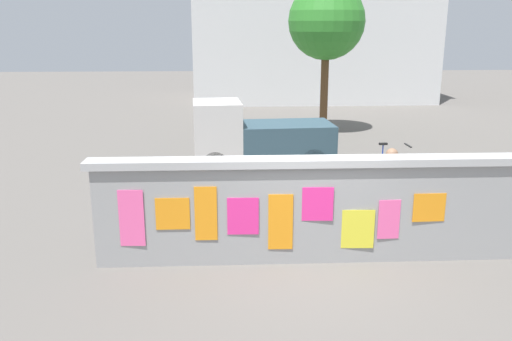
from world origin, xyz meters
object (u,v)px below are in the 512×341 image
Objects in this scene: motorcycle at (370,182)px; bicycle_near at (275,204)px; tree_roadside at (326,22)px; auto_rickshaw_truck at (255,137)px; bicycle_far at (388,166)px; person_walking at (390,183)px.

bicycle_near is (-2.15, -1.03, -0.10)m from motorcycle.
tree_roadside is at bearing 87.50° from motorcycle.
auto_rickshaw_truck reaches higher than motorcycle.
bicycle_far is 1.06× the size of person_walking.
tree_roadside is at bearing 74.57° from bicycle_near.
person_walking is (-0.13, -1.79, 0.52)m from motorcycle.
person_walking is (2.01, -0.76, 0.62)m from bicycle_near.
person_walking reaches higher than bicycle_near.
tree_roadside is at bearing 87.17° from person_walking.
person_walking is at bearing -106.18° from bicycle_far.
auto_rickshaw_truck is at bearing 115.55° from person_walking.
motorcycle is 8.71m from tree_roadside.
auto_rickshaw_truck is 0.71× the size of tree_roadside.
motorcycle is 1.17× the size of person_walking.
auto_rickshaw_truck is at bearing 161.03° from bicycle_far.
tree_roadside is at bearing 94.79° from bicycle_far.
person_walking is at bearing -64.45° from auto_rickshaw_truck.
person_walking is at bearing -92.83° from tree_roadside.
motorcycle is at bearing 25.54° from bicycle_near.
bicycle_near is 0.33× the size of tree_roadside.
auto_rickshaw_truck reaches higher than bicycle_near.
bicycle_far is 0.33× the size of tree_roadside.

